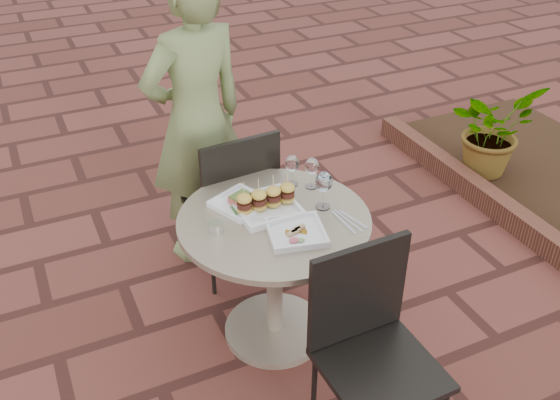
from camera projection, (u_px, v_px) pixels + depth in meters
name	position (u px, v px, depth m)	size (l,w,h in m)	color
ground	(318.00, 336.00, 3.25)	(60.00, 60.00, 0.00)	brown
cafe_table	(274.00, 260.00, 3.01)	(0.90, 0.90, 0.73)	gray
chair_far	(234.00, 195.00, 3.37)	(0.47, 0.47, 0.93)	black
chair_near	(370.00, 336.00, 2.50)	(0.45, 0.45, 0.93)	black
diner	(197.00, 121.00, 3.41)	(0.63, 0.41, 1.73)	olive
plate_salmon	(240.00, 202.00, 2.95)	(0.30, 0.30, 0.06)	white
plate_sliders	(266.00, 202.00, 2.90)	(0.30, 0.29, 0.18)	white
plate_tuna	(296.00, 232.00, 2.76)	(0.29, 0.29, 0.03)	white
wine_glass_right	(324.00, 183.00, 2.87)	(0.08, 0.08, 0.19)	white
wine_glass_mid	(292.00, 164.00, 3.06)	(0.07, 0.07, 0.16)	white
wine_glass_far	(312.00, 167.00, 3.04)	(0.07, 0.07, 0.16)	white
steel_ramekin	(216.00, 227.00, 2.77)	(0.07, 0.07, 0.05)	silver
cutlery_set	(348.00, 221.00, 2.85)	(0.09, 0.21, 0.00)	silver
planter_curb	(517.00, 220.00, 4.00)	(0.12, 3.00, 0.15)	brown
potted_plant_a	(492.00, 129.00, 4.38)	(0.59, 0.51, 0.66)	#33662D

